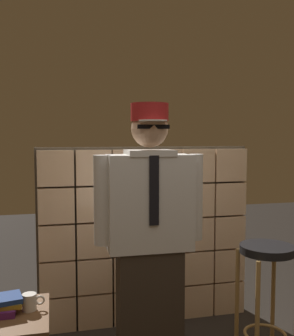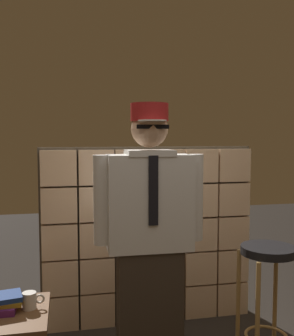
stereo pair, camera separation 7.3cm
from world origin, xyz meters
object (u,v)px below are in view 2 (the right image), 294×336
at_px(standing_person, 149,238).
at_px(book_stack, 1,303).
at_px(side_table, 1,325).
at_px(coffee_mug, 30,300).
at_px(bar_stool, 268,280).

distance_m(standing_person, book_stack, 0.92).
relative_size(side_table, book_stack, 2.08).
xyz_separation_m(side_table, book_stack, (-0.00, 0.02, 0.12)).
relative_size(standing_person, side_table, 3.27).
height_order(standing_person, book_stack, standing_person).
height_order(standing_person, coffee_mug, standing_person).
bearing_deg(coffee_mug, book_stack, -176.53).
relative_size(bar_stool, side_table, 1.59).
relative_size(bar_stool, coffee_mug, 6.55).
height_order(book_stack, coffee_mug, coffee_mug).
distance_m(book_stack, coffee_mug, 0.16).
bearing_deg(standing_person, coffee_mug, -177.12).
distance_m(standing_person, bar_stool, 0.79).
xyz_separation_m(standing_person, coffee_mug, (-0.71, -0.02, -0.32)).
bearing_deg(side_table, bar_stool, -2.32).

